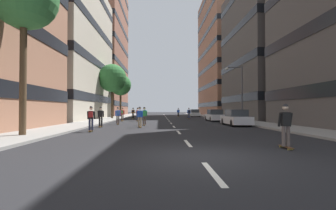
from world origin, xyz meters
TOP-DOWN VIEW (x-y plane):
  - ground_plane at (0.00, 29.32)m, footprint 175.90×175.90m
  - sidewalk_left at (-8.88, 32.98)m, footprint 3.40×80.62m
  - sidewalk_right at (8.88, 32.98)m, footprint 3.40×80.62m
  - lane_markings at (0.00, 30.50)m, footprint 0.16×67.20m
  - building_left_mid at (-17.28, 28.13)m, footprint 13.52×20.73m
  - building_left_far at (-17.28, 51.27)m, footprint 13.52×21.19m
  - building_right_mid at (17.28, 28.13)m, footprint 13.52×16.42m
  - building_right_far at (17.28, 51.27)m, footprint 13.52×23.60m
  - parked_car_near at (5.98, 22.79)m, footprint 1.82×4.40m
  - parked_car_mid at (5.98, 40.49)m, footprint 1.82×4.40m
  - parked_car_far at (5.98, 14.27)m, footprint 1.82×4.40m
  - street_tree_near at (-8.88, 30.18)m, footprint 4.52×4.52m
  - street_tree_mid at (-8.88, 38.28)m, footprint 4.12×4.12m
  - streetlamp_right at (8.18, 19.68)m, footprint 2.13×0.30m
  - skater_0 at (-4.12, 22.82)m, footprint 0.56×0.92m
  - skater_1 at (3.69, 1.36)m, footprint 0.54×0.91m
  - skater_2 at (2.59, 39.80)m, footprint 0.56×0.92m
  - skater_3 at (-3.29, 24.36)m, footprint 0.54×0.91m
  - skater_4 at (-5.52, 16.24)m, footprint 0.56×0.92m
  - skater_5 at (3.57, 30.58)m, footprint 0.53×0.90m
  - skater_6 at (-2.74, 14.91)m, footprint 0.54×0.91m
  - skater_7 at (-2.96, 12.29)m, footprint 0.56×0.92m
  - skater_8 at (-6.02, 8.63)m, footprint 0.55×0.92m
  - skater_9 at (-5.65, 31.17)m, footprint 0.55×0.92m
  - skater_10 at (-6.38, 12.77)m, footprint 0.54×0.91m
  - skater_11 at (-6.10, 22.85)m, footprint 0.54×0.91m

SIDE VIEW (x-z plane):
  - ground_plane at x=0.00m, z-range 0.00..0.00m
  - lane_markings at x=0.00m, z-range 0.00..0.01m
  - sidewalk_left at x=-8.88m, z-range 0.00..0.14m
  - sidewalk_right at x=8.88m, z-range 0.00..0.14m
  - parked_car_near at x=5.98m, z-range -0.06..1.46m
  - parked_car_mid at x=5.98m, z-range -0.06..1.46m
  - parked_car_far at x=5.98m, z-range -0.06..1.46m
  - skater_1 at x=3.69m, z-range 0.10..1.87m
  - skater_2 at x=2.59m, z-range 0.10..1.87m
  - skater_3 at x=-3.29m, z-range 0.10..1.87m
  - skater_6 at x=-2.74m, z-range 0.10..1.87m
  - skater_7 at x=-2.96m, z-range 0.10..1.87m
  - skater_10 at x=-6.38m, z-range 0.10..1.87m
  - skater_0 at x=-4.12m, z-range 0.13..1.90m
  - skater_4 at x=-5.52m, z-range 0.13..1.90m
  - skater_5 at x=3.57m, z-range 0.13..1.90m
  - skater_8 at x=-6.02m, z-range 0.13..1.90m
  - skater_9 at x=-5.65m, z-range 0.13..1.90m
  - skater_11 at x=-6.10m, z-range 0.13..1.90m
  - streetlamp_right at x=8.18m, z-range 0.89..7.39m
  - street_tree_mid at x=-8.88m, z-range 2.16..10.39m
  - street_tree_near at x=-8.88m, z-range 2.20..10.88m
  - building_left_mid at x=-17.28m, z-range 0.09..21.30m
  - building_right_mid at x=17.28m, z-range 0.09..21.43m
  - building_right_far at x=17.28m, z-range 0.09..31.66m
  - building_left_far at x=-17.28m, z-range 0.09..33.52m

